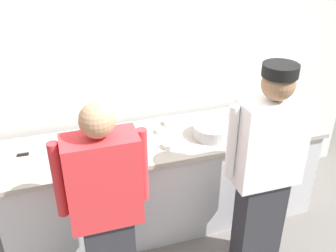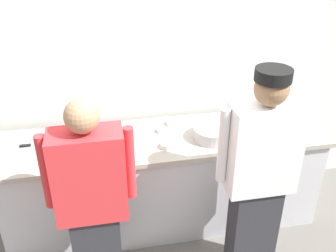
{
  "view_description": "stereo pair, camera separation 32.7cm",
  "coord_description": "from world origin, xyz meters",
  "views": [
    {
      "loc": [
        -0.82,
        -2.34,
        2.61
      ],
      "look_at": [
        0.04,
        0.38,
        1.02
      ],
      "focal_mm": 41.76,
      "sensor_mm": 36.0,
      "label": 1
    },
    {
      "loc": [
        -0.5,
        -2.42,
        2.61
      ],
      "look_at": [
        0.04,
        0.38,
        1.02
      ],
      "focal_mm": 41.76,
      "sensor_mm": 36.0,
      "label": 2
    }
  ],
  "objects": [
    {
      "name": "ramekin_yellow_sauce",
      "position": [
        -0.0,
        0.22,
        0.93
      ],
      "size": [
        0.11,
        0.11,
        0.04
      ],
      "color": "white",
      "rests_on": "prep_counter"
    },
    {
      "name": "ramekin_green_sauce",
      "position": [
        0.0,
        0.48,
        0.93
      ],
      "size": [
        0.08,
        0.08,
        0.04
      ],
      "color": "white",
      "rests_on": "prep_counter"
    },
    {
      "name": "chef_center",
      "position": [
        0.57,
        -0.32,
        0.94
      ],
      "size": [
        0.63,
        0.24,
        1.75
      ],
      "color": "#2D2D33",
      "rests_on": "ground"
    },
    {
      "name": "prep_counter",
      "position": [
        0.0,
        0.39,
        0.46
      ],
      "size": [
        2.79,
        0.73,
        0.91
      ],
      "color": "silver",
      "rests_on": "ground"
    },
    {
      "name": "wall_back",
      "position": [
        0.0,
        0.88,
        1.45
      ],
      "size": [
        4.37,
        0.1,
        2.89
      ],
      "color": "silver",
      "rests_on": "ground"
    },
    {
      "name": "chef_near_left",
      "position": [
        -0.62,
        -0.33,
        0.87
      ],
      "size": [
        0.61,
        0.24,
        1.65
      ],
      "color": "#2D2D33",
      "rests_on": "ground"
    },
    {
      "name": "ramekin_orange_sauce",
      "position": [
        0.12,
        0.6,
        0.93
      ],
      "size": [
        0.1,
        0.1,
        0.04
      ],
      "color": "white",
      "rests_on": "prep_counter"
    },
    {
      "name": "sheet_tray",
      "position": [
        0.91,
        0.41,
        0.92
      ],
      "size": [
        0.54,
        0.41,
        0.02
      ],
      "primitive_type": "cube",
      "rotation": [
        0.0,
        0.0,
        -0.25
      ],
      "color": "#B7BABF",
      "rests_on": "prep_counter"
    },
    {
      "name": "mixing_bowl_steel",
      "position": [
        0.41,
        0.29,
        0.96
      ],
      "size": [
        0.34,
        0.34,
        0.11
      ],
      "primitive_type": "cylinder",
      "color": "#B7BABF",
      "rests_on": "prep_counter"
    },
    {
      "name": "chefs_knife",
      "position": [
        -1.07,
        0.46,
        0.91
      ],
      "size": [
        0.27,
        0.03,
        0.02
      ],
      "color": "#B7BABF",
      "rests_on": "prep_counter"
    },
    {
      "name": "ground_plane",
      "position": [
        0.0,
        0.0,
        0.0
      ],
      "size": [
        9.0,
        9.0,
        0.0
      ],
      "primitive_type": "plane",
      "color": "slate"
    },
    {
      "name": "ramekin_red_sauce",
      "position": [
        -0.39,
        0.21,
        0.93
      ],
      "size": [
        0.09,
        0.09,
        0.04
      ],
      "color": "white",
      "rests_on": "prep_counter"
    },
    {
      "name": "squeeze_bottle_primary",
      "position": [
        -0.78,
        0.2,
        1.0
      ],
      "size": [
        0.06,
        0.06,
        0.19
      ],
      "color": "#56A333",
      "rests_on": "prep_counter"
    },
    {
      "name": "squeeze_bottle_secondary",
      "position": [
        -0.67,
        0.43,
        1.0
      ],
      "size": [
        0.06,
        0.06,
        0.19
      ],
      "color": "orange",
      "rests_on": "prep_counter"
    },
    {
      "name": "plate_stack_front",
      "position": [
        -0.42,
        0.43,
        0.94
      ],
      "size": [
        0.22,
        0.22,
        0.06
      ],
      "color": "white",
      "rests_on": "prep_counter"
    }
  ]
}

